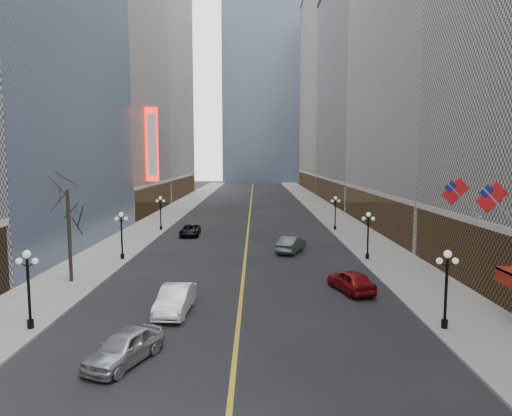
{
  "coord_description": "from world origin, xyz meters",
  "views": [
    {
      "loc": [
        1.02,
        4.92,
        9.8
      ],
      "look_at": [
        1.04,
        23.0,
        7.81
      ],
      "focal_mm": 32.0,
      "sensor_mm": 36.0,
      "label": 1
    }
  ],
  "objects_px": {
    "streetlamp_west_2": "(122,231)",
    "car_nb_mid": "(175,300)",
    "streetlamp_west_3": "(161,209)",
    "car_nb_far": "(190,230)",
    "streetlamp_east_3": "(335,209)",
    "car_sb_far": "(291,244)",
    "streetlamp_west_1": "(28,281)",
    "car_sb_mid": "(351,281)",
    "car_nb_near": "(125,347)",
    "streetlamp_east_1": "(446,281)",
    "streetlamp_east_2": "(368,230)"
  },
  "relations": [
    {
      "from": "streetlamp_west_2",
      "to": "car_nb_mid",
      "type": "distance_m",
      "value": 16.94
    },
    {
      "from": "streetlamp_west_3",
      "to": "car_nb_far",
      "type": "bearing_deg",
      "value": -41.89
    },
    {
      "from": "streetlamp_east_3",
      "to": "car_nb_far",
      "type": "distance_m",
      "value": 19.6
    },
    {
      "from": "streetlamp_west_2",
      "to": "car_sb_far",
      "type": "xyz_separation_m",
      "value": [
        16.56,
        3.83,
        -2.06
      ]
    },
    {
      "from": "streetlamp_west_1",
      "to": "car_sb_far",
      "type": "relative_size",
      "value": 0.88
    },
    {
      "from": "car_sb_mid",
      "to": "car_nb_far",
      "type": "bearing_deg",
      "value": -74.13
    },
    {
      "from": "streetlamp_west_3",
      "to": "car_sb_mid",
      "type": "relative_size",
      "value": 0.93
    },
    {
      "from": "car_nb_far",
      "to": "car_sb_far",
      "type": "distance_m",
      "value": 15.68
    },
    {
      "from": "car_nb_near",
      "to": "car_nb_mid",
      "type": "xyz_separation_m",
      "value": [
        1.17,
        7.16,
        0.06
      ]
    },
    {
      "from": "car_sb_mid",
      "to": "streetlamp_west_2",
      "type": "bearing_deg",
      "value": -43.94
    },
    {
      "from": "car_nb_far",
      "to": "streetlamp_east_1",
      "type": "bearing_deg",
      "value": -61.23
    },
    {
      "from": "car_nb_mid",
      "to": "car_nb_far",
      "type": "distance_m",
      "value": 29.03
    },
    {
      "from": "streetlamp_west_1",
      "to": "streetlamp_east_3",
      "type": "bearing_deg",
      "value": 56.75
    },
    {
      "from": "streetlamp_east_2",
      "to": "streetlamp_east_3",
      "type": "relative_size",
      "value": 1.0
    },
    {
      "from": "streetlamp_east_3",
      "to": "car_nb_mid",
      "type": "xyz_separation_m",
      "value": [
        -15.89,
        -32.94,
        -2.05
      ]
    },
    {
      "from": "streetlamp_west_1",
      "to": "car_sb_far",
      "type": "bearing_deg",
      "value": 52.81
    },
    {
      "from": "car_sb_mid",
      "to": "car_sb_far",
      "type": "height_order",
      "value": "car_sb_far"
    },
    {
      "from": "streetlamp_west_1",
      "to": "car_sb_mid",
      "type": "distance_m",
      "value": 21.34
    },
    {
      "from": "car_sb_far",
      "to": "streetlamp_west_1",
      "type": "bearing_deg",
      "value": 75.23
    },
    {
      "from": "streetlamp_east_2",
      "to": "car_nb_near",
      "type": "distance_m",
      "value": 28.0
    },
    {
      "from": "car_nb_far",
      "to": "streetlamp_west_1",
      "type": "bearing_deg",
      "value": -100.18
    },
    {
      "from": "streetlamp_east_2",
      "to": "streetlamp_east_1",
      "type": "bearing_deg",
      "value": -90.0
    },
    {
      "from": "streetlamp_east_3",
      "to": "car_nb_near",
      "type": "relative_size",
      "value": 0.97
    },
    {
      "from": "car_nb_near",
      "to": "car_nb_mid",
      "type": "relative_size",
      "value": 0.9
    },
    {
      "from": "car_nb_near",
      "to": "car_nb_far",
      "type": "bearing_deg",
      "value": 115.47
    },
    {
      "from": "streetlamp_east_2",
      "to": "car_nb_near",
      "type": "height_order",
      "value": "streetlamp_east_2"
    },
    {
      "from": "car_nb_near",
      "to": "car_sb_mid",
      "type": "relative_size",
      "value": 0.96
    },
    {
      "from": "streetlamp_east_3",
      "to": "streetlamp_west_3",
      "type": "xyz_separation_m",
      "value": [
        -23.6,
        0.0,
        0.0
      ]
    },
    {
      "from": "streetlamp_east_1",
      "to": "streetlamp_west_2",
      "type": "bearing_deg",
      "value": 142.67
    },
    {
      "from": "streetlamp_east_1",
      "to": "streetlamp_east_2",
      "type": "bearing_deg",
      "value": 90.0
    },
    {
      "from": "car_nb_far",
      "to": "streetlamp_east_2",
      "type": "bearing_deg",
      "value": -38.21
    },
    {
      "from": "streetlamp_west_3",
      "to": "car_nb_near",
      "type": "bearing_deg",
      "value": -80.73
    },
    {
      "from": "streetlamp_west_1",
      "to": "streetlamp_west_3",
      "type": "relative_size",
      "value": 1.0
    },
    {
      "from": "streetlamp_east_1",
      "to": "car_sb_mid",
      "type": "bearing_deg",
      "value": 116.35
    },
    {
      "from": "streetlamp_east_3",
      "to": "car_sb_far",
      "type": "distance_m",
      "value": 15.95
    },
    {
      "from": "car_nb_far",
      "to": "car_sb_far",
      "type": "bearing_deg",
      "value": -42.08
    },
    {
      "from": "streetlamp_west_1",
      "to": "car_nb_far",
      "type": "relative_size",
      "value": 0.88
    },
    {
      "from": "streetlamp_west_1",
      "to": "streetlamp_west_2",
      "type": "xyz_separation_m",
      "value": [
        0.0,
        18.0,
        0.0
      ]
    },
    {
      "from": "streetlamp_west_1",
      "to": "streetlamp_west_2",
      "type": "relative_size",
      "value": 1.0
    },
    {
      "from": "streetlamp_west_1",
      "to": "streetlamp_west_3",
      "type": "height_order",
      "value": "same"
    },
    {
      "from": "streetlamp_west_3",
      "to": "car_nb_far",
      "type": "height_order",
      "value": "streetlamp_west_3"
    },
    {
      "from": "streetlamp_west_2",
      "to": "streetlamp_east_2",
      "type": "bearing_deg",
      "value": 0.0
    },
    {
      "from": "streetlamp_west_3",
      "to": "car_nb_far",
      "type": "xyz_separation_m",
      "value": [
        4.55,
        -4.09,
        -2.19
      ]
    },
    {
      "from": "streetlamp_west_3",
      "to": "car_nb_near",
      "type": "xyz_separation_m",
      "value": [
        6.55,
        -40.1,
        -2.11
      ]
    },
    {
      "from": "streetlamp_west_3",
      "to": "streetlamp_east_3",
      "type": "bearing_deg",
      "value": 0.0
    },
    {
      "from": "streetlamp_east_2",
      "to": "streetlamp_west_1",
      "type": "relative_size",
      "value": 1.0
    },
    {
      "from": "car_nb_near",
      "to": "car_nb_mid",
      "type": "distance_m",
      "value": 7.25
    },
    {
      "from": "streetlamp_west_2",
      "to": "car_nb_mid",
      "type": "relative_size",
      "value": 0.88
    },
    {
      "from": "car_sb_far",
      "to": "car_nb_far",
      "type": "bearing_deg",
      "value": -17.6
    },
    {
      "from": "car_sb_mid",
      "to": "car_sb_far",
      "type": "bearing_deg",
      "value": -93.34
    }
  ]
}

